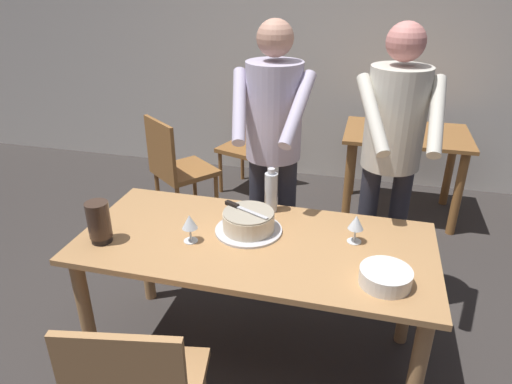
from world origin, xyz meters
The scene contains 15 objects.
ground_plane centered at (0.00, 0.00, 0.00)m, with size 14.00×14.00×0.00m, color #383330.
back_wall centered at (0.00, 2.65, 1.35)m, with size 10.00×0.12×2.70m, color silver.
main_dining_table centered at (0.00, 0.00, 0.64)m, with size 1.73×0.79×0.75m.
cake_on_platter centered at (-0.05, 0.08, 0.80)m, with size 0.34×0.34×0.11m.
cake_knife centered at (-0.12, 0.11, 0.87)m, with size 0.25×0.14×0.02m.
plate_stack centered at (0.62, -0.20, 0.79)m, with size 0.22×0.22×0.07m.
wine_glass_near centered at (-0.30, -0.08, 0.85)m, with size 0.08×0.08×0.14m.
wine_glass_far centered at (0.47, 0.11, 0.85)m, with size 0.08×0.08×0.14m.
water_bottle centered at (0.01, 0.32, 0.86)m, with size 0.07×0.07×0.25m.
hurricane_lamp centered at (-0.72, -0.19, 0.86)m, with size 0.11×0.11×0.21m.
person_cutting_cake centered at (-0.05, 0.61, 1.08)m, with size 0.47×0.56×1.72m.
person_standing_beside centered at (0.62, 0.64, 1.08)m, with size 0.46×0.57×1.72m.
background_table centered at (0.79, 1.95, 0.58)m, with size 1.00×0.70×0.74m.
background_chair_0 centered at (-0.59, 2.14, 0.49)m, with size 0.56×0.56×0.90m.
background_chair_1 centered at (-1.01, 1.35, 0.49)m, with size 0.62×0.62×0.90m.
Camera 1 is at (0.49, -1.86, 1.94)m, focal length 32.29 mm.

